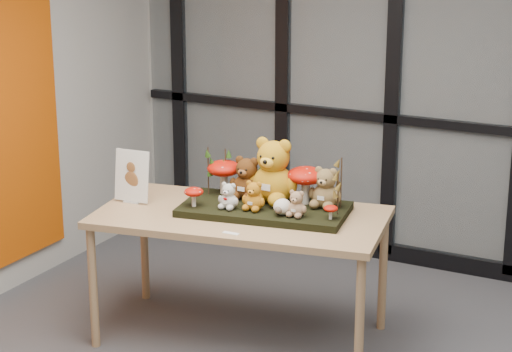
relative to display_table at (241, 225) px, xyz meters
The scene contains 22 objects.
room_shell 1.51m from the display_table, 47.51° to the right, with size 5.00×5.00×5.00m.
glass_partition 1.93m from the display_table, 64.27° to the left, with size 4.90×0.06×2.78m.
display_table is the anchor object (origin of this frame).
diorama_tray 0.16m from the display_table, 36.89° to the left, with size 0.95×0.48×0.04m, color black.
bear_pooh_yellow 0.38m from the display_table, 57.84° to the left, with size 0.32×0.29×0.42m, color #C28615, non-canonical shape.
bear_brown_medium 0.30m from the display_table, 105.78° to the left, with size 0.21×0.19×0.28m, color #4B270D, non-canonical shape.
bear_tan_back 0.54m from the display_table, 27.97° to the left, with size 0.20×0.18×0.26m, color olive, non-canonical shape.
bear_small_yellow 0.22m from the display_table, ahead, with size 0.14×0.13×0.19m, color #B66C13, non-canonical shape.
bear_white_bow 0.20m from the display_table, 135.05° to the right, with size 0.13×0.12×0.17m, color beige, non-canonical shape.
bear_beige_small 0.40m from the display_table, ahead, with size 0.13×0.11×0.17m, color #A17957, non-canonical shape.
plush_cream_hedgehog 0.31m from the display_table, ahead, with size 0.08×0.07×0.10m, color silver, non-canonical shape.
mushroom_back_left 0.36m from the display_table, 138.80° to the left, with size 0.20×0.20×0.22m, color #AC1105, non-canonical shape.
mushroom_back_right 0.44m from the display_table, 37.77° to the left, with size 0.22×0.22×0.24m, color #AC1105, non-canonical shape.
mushroom_front_left 0.32m from the display_table, 155.82° to the right, with size 0.11×0.11×0.12m, color #AC1105, non-canonical shape.
mushroom_front_right 0.56m from the display_table, ahead, with size 0.08×0.08×0.09m, color #AC1105, non-canonical shape.
sprig_green_far_left 0.41m from the display_table, 155.10° to the left, with size 0.05×0.05×0.29m, color #143E0E, non-canonical shape.
sprig_green_mid_left 0.38m from the display_table, 136.27° to the left, with size 0.05×0.05×0.27m, color #143E0E, non-canonical shape.
sprig_dry_far_right 0.63m from the display_table, 27.11° to the left, with size 0.05×0.05×0.30m, color brown, non-canonical shape.
sprig_dry_mid_right 0.60m from the display_table, 14.56° to the left, with size 0.05×0.05×0.24m, color brown, non-canonical shape.
sprig_green_centre 0.33m from the display_table, 86.13° to the left, with size 0.05×0.05×0.21m, color #143E0E, non-canonical shape.
sign_holder 0.72m from the display_table, behind, with size 0.23×0.07×0.32m.
label_card 0.34m from the display_table, 70.79° to the right, with size 0.09×0.03×0.00m, color white.
Camera 1 is at (1.63, -3.59, 2.48)m, focal length 65.00 mm.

